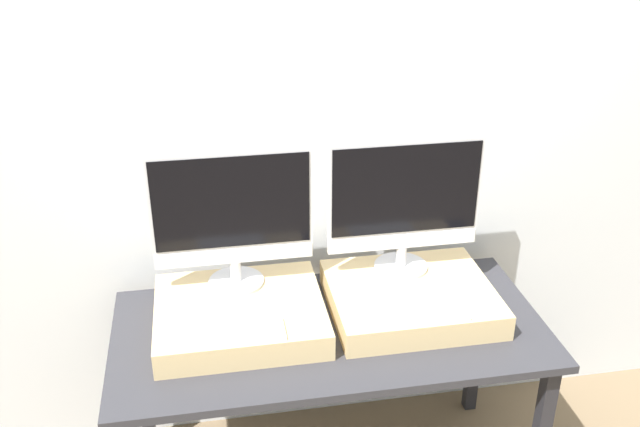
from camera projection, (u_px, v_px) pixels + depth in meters
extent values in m
cube|color=silver|center=(309.00, 140.00, 2.71)|extent=(8.00, 0.04, 2.60)
cube|color=#2D2D33|center=(330.00, 330.00, 2.57)|extent=(1.55, 0.74, 0.03)
cube|color=#232328|center=(143.00, 380.00, 2.90)|extent=(0.05, 0.05, 0.72)
cube|color=#232328|center=(476.00, 342.00, 3.12)|extent=(0.05, 0.05, 0.72)
cube|color=#D6B77F|center=(240.00, 315.00, 2.55)|extent=(0.60, 0.51, 0.10)
cylinder|color=silver|center=(236.00, 281.00, 2.65)|extent=(0.20, 0.20, 0.01)
cylinder|color=silver|center=(236.00, 271.00, 2.63)|extent=(0.04, 0.04, 0.08)
cube|color=silver|center=(232.00, 209.00, 2.52)|extent=(0.58, 0.02, 0.43)
cube|color=black|center=(232.00, 203.00, 2.49)|extent=(0.55, 0.00, 0.34)
cube|color=silver|center=(235.00, 256.00, 2.59)|extent=(0.57, 0.00, 0.06)
cube|color=silver|center=(243.00, 333.00, 2.36)|extent=(0.28, 0.12, 0.01)
cube|color=silver|center=(243.00, 331.00, 2.35)|extent=(0.26, 0.11, 0.00)
cube|color=#D6B77F|center=(411.00, 298.00, 2.65)|extent=(0.60, 0.51, 0.10)
cylinder|color=silver|center=(401.00, 266.00, 2.75)|extent=(0.20, 0.20, 0.01)
cylinder|color=silver|center=(401.00, 256.00, 2.73)|extent=(0.04, 0.04, 0.08)
cube|color=silver|center=(405.00, 196.00, 2.62)|extent=(0.58, 0.02, 0.43)
cube|color=black|center=(406.00, 190.00, 2.59)|extent=(0.55, 0.00, 0.34)
cube|color=silver|center=(403.00, 241.00, 2.69)|extent=(0.57, 0.00, 0.06)
cube|color=silver|center=(427.00, 314.00, 2.46)|extent=(0.28, 0.12, 0.01)
cube|color=silver|center=(427.00, 312.00, 2.45)|extent=(0.26, 0.11, 0.00)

